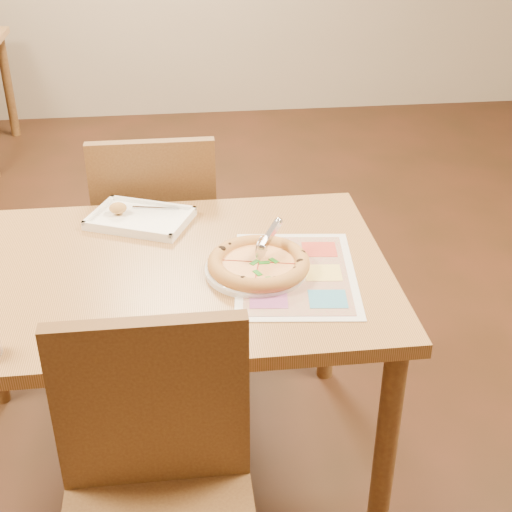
{
  "coord_description": "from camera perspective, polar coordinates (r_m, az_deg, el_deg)",
  "views": [
    {
      "loc": [
        0.08,
        -1.7,
        1.72
      ],
      "look_at": [
        0.28,
        -0.05,
        0.77
      ],
      "focal_mm": 50.0,
      "sensor_mm": 36.0,
      "label": 1
    }
  ],
  "objects": [
    {
      "name": "plate",
      "position": [
        1.94,
        -0.0,
        -1.09
      ],
      "size": [
        0.32,
        0.32,
        0.01
      ],
      "primitive_type": "cylinder",
      "rotation": [
        0.0,
        0.0,
        -0.15
      ],
      "color": "white",
      "rests_on": "dining_table"
    },
    {
      "name": "room",
      "position": [
        1.74,
        -9.85,
        17.08
      ],
      "size": [
        7.0,
        7.0,
        7.0
      ],
      "color": "#34180E",
      "rests_on": "ground"
    },
    {
      "name": "menu",
      "position": [
        1.93,
        3.17,
        -1.4
      ],
      "size": [
        0.37,
        0.49,
        0.0
      ],
      "primitive_type": "cube",
      "rotation": [
        0.0,
        0.0,
        -0.11
      ],
      "color": "silver",
      "rests_on": "dining_table"
    },
    {
      "name": "pizza",
      "position": [
        1.92,
        0.22,
        -0.59
      ],
      "size": [
        0.28,
        0.28,
        0.04
      ],
      "rotation": [
        0.0,
        0.0,
        -0.22
      ],
      "color": "gold",
      "rests_on": "plate"
    },
    {
      "name": "dining_table",
      "position": [
        2.02,
        -8.12,
        -3.11
      ],
      "size": [
        1.3,
        0.85,
        0.72
      ],
      "color": "#A87343",
      "rests_on": "ground"
    },
    {
      "name": "chair_far",
      "position": [
        2.58,
        -7.95,
        2.84
      ],
      "size": [
        0.42,
        0.42,
        0.47
      ],
      "rotation": [
        0.0,
        0.0,
        3.14
      ],
      "color": "brown",
      "rests_on": "ground"
    },
    {
      "name": "chair_near",
      "position": [
        1.59,
        -8.05,
        -16.97
      ],
      "size": [
        0.42,
        0.42,
        0.47
      ],
      "color": "brown",
      "rests_on": "ground"
    },
    {
      "name": "appetizer_tray",
      "position": [
        2.23,
        -9.36,
        2.95
      ],
      "size": [
        0.35,
        0.3,
        0.06
      ],
      "rotation": [
        0.0,
        0.0,
        -0.41
      ],
      "color": "white",
      "rests_on": "dining_table"
    },
    {
      "name": "pizza_cutter",
      "position": [
        1.94,
        0.96,
        1.45
      ],
      "size": [
        0.09,
        0.11,
        0.08
      ],
      "rotation": [
        0.0,
        0.0,
        0.94
      ],
      "color": "silver",
      "rests_on": "pizza"
    }
  ]
}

